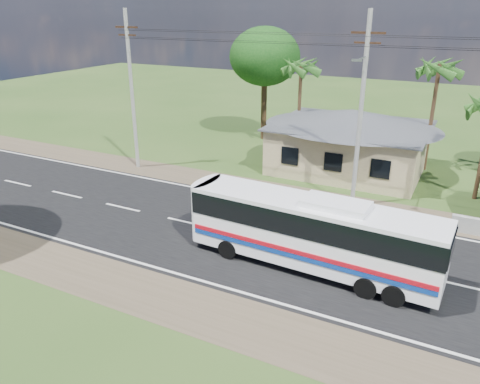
# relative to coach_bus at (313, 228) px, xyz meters

# --- Properties ---
(ground) EXTENTS (120.00, 120.00, 0.00)m
(ground) POSITION_rel_coach_bus_xyz_m (-3.15, 1.50, -2.00)
(ground) COLOR #294518
(ground) RESTS_ON ground
(road) EXTENTS (120.00, 16.00, 0.03)m
(road) POSITION_rel_coach_bus_xyz_m (-3.15, 1.50, -1.99)
(road) COLOR black
(road) RESTS_ON ground
(house) EXTENTS (12.40, 10.00, 5.00)m
(house) POSITION_rel_coach_bus_xyz_m (-2.15, 14.50, 0.64)
(house) COLOR tan
(house) RESTS_ON ground
(utility_poles) EXTENTS (32.80, 2.22, 11.00)m
(utility_poles) POSITION_rel_coach_bus_xyz_m (-0.48, 7.98, 3.77)
(utility_poles) COLOR #9E9E99
(utility_poles) RESTS_ON ground
(palm_mid) EXTENTS (2.80, 2.80, 8.20)m
(palm_mid) POSITION_rel_coach_bus_xyz_m (2.85, 17.00, 5.16)
(palm_mid) COLOR #47301E
(palm_mid) RESTS_ON ground
(palm_far) EXTENTS (2.80, 2.80, 7.70)m
(palm_far) POSITION_rel_coach_bus_xyz_m (-7.15, 17.50, 4.68)
(palm_far) COLOR #47301E
(palm_far) RESTS_ON ground
(tree_behind_house) EXTENTS (6.00, 6.00, 9.61)m
(tree_behind_house) POSITION_rel_coach_bus_xyz_m (-11.15, 19.50, 5.12)
(tree_behind_house) COLOR #47301E
(tree_behind_house) RESTS_ON ground
(coach_bus) EXTENTS (11.36, 2.92, 3.49)m
(coach_bus) POSITION_rel_coach_bus_xyz_m (0.00, 0.00, 0.00)
(coach_bus) COLOR white
(coach_bus) RESTS_ON ground
(motorcycle) EXTENTS (1.56, 0.54, 0.82)m
(motorcycle) POSITION_rel_coach_bus_xyz_m (4.19, 6.41, -1.59)
(motorcycle) COLOR black
(motorcycle) RESTS_ON ground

